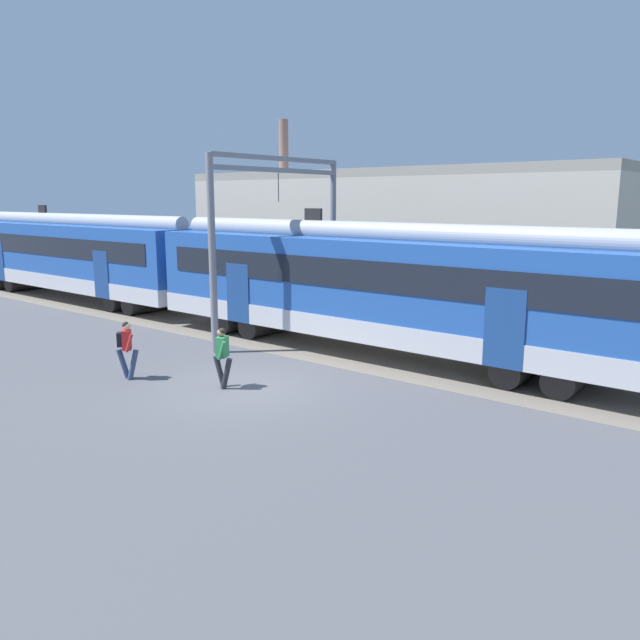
{
  "coord_description": "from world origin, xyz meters",
  "views": [
    {
      "loc": [
        11.9,
        -11.33,
        5.05
      ],
      "look_at": [
        0.76,
        2.44,
        1.6
      ],
      "focal_mm": 35.0,
      "sensor_mm": 36.0,
      "label": 1
    }
  ],
  "objects": [
    {
      "name": "pedestrian_green",
      "position": [
        -0.39,
        -0.32,
        0.96
      ],
      "size": [
        0.71,
        0.52,
        1.67
      ],
      "color": "#28282D",
      "rests_on": "ground"
    },
    {
      "name": "catenary_gantry",
      "position": [
        -3.57,
        5.42,
        4.31
      ],
      "size": [
        0.24,
        6.64,
        6.53
      ],
      "color": "gray",
      "rests_on": "ground"
    },
    {
      "name": "background_building",
      "position": [
        -4.74,
        14.26,
        3.21
      ],
      "size": [
        21.94,
        5.0,
        9.2
      ],
      "color": "beige",
      "rests_on": "ground"
    },
    {
      "name": "pedestrian_red",
      "position": [
        -3.14,
        -1.46,
        0.99
      ],
      "size": [
        0.67,
        0.53,
        1.67
      ],
      "color": "navy",
      "rests_on": "ground"
    },
    {
      "name": "ground_plane",
      "position": [
        0.0,
        0.0,
        0.0
      ],
      "size": [
        160.0,
        160.0,
        0.0
      ],
      "primitive_type": "plane",
      "color": "#515156"
    },
    {
      "name": "track_bed",
      "position": [
        -10.25,
        5.42,
        0.01
      ],
      "size": [
        80.0,
        4.4,
        0.01
      ],
      "primitive_type": "cube",
      "color": "slate",
      "rests_on": "ground"
    },
    {
      "name": "commuter_train",
      "position": [
        -17.06,
        5.41,
        2.25
      ],
      "size": [
        56.65,
        3.07,
        4.73
      ],
      "color": "silver",
      "rests_on": "ground"
    }
  ]
}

